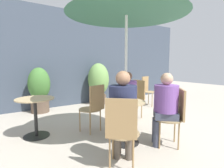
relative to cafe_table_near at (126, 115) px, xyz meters
name	(u,v)px	position (x,y,z in m)	size (l,w,h in m)	color
ground_plane	(139,144)	(0.14, -0.19, -0.48)	(20.00, 20.00, 0.00)	#B2A899
storefront_wall	(66,58)	(0.14, 3.18, 1.02)	(10.00, 0.06, 3.00)	#3D4756
cafe_table_near	(126,115)	(0.00, 0.00, 0.00)	(0.65, 0.65, 0.71)	black
cafe_table_far	(35,110)	(-1.19, 1.12, 0.01)	(0.66, 0.66, 0.71)	black
bistro_chair_0	(122,128)	(-0.53, -0.59, 0.06)	(0.50, 0.50, 0.93)	#997F56
bistro_chair_1	(175,113)	(0.59, -0.53, 0.06)	(0.50, 0.50, 0.93)	#997F56
bistro_chair_2	(128,101)	(0.53, 0.59, 0.06)	(0.50, 0.50, 0.93)	#997F56
bistro_chair_3	(136,95)	(1.12, 0.97, 0.06)	(0.45, 0.44, 0.93)	#997F56
bistro_chair_4	(94,105)	(-0.22, 0.69, 0.06)	(0.46, 0.48, 0.93)	#997F56
bistro_chair_5	(148,88)	(2.30, 1.74, 0.06)	(0.45, 0.47, 0.93)	#997F56
bistro_chair_6	(129,86)	(2.16, 2.52, 0.06)	(0.44, 0.44, 0.93)	#997F56
seated_person_0	(123,110)	(-0.42, -0.47, 0.24)	(0.45, 0.46, 1.23)	brown
seated_person_1	(165,103)	(0.47, -0.42, 0.21)	(0.48, 0.48, 1.18)	#42475B
seated_person_2	(127,96)	(0.42, 0.47, 0.21)	(0.46, 0.46, 1.17)	brown
beer_glass_0	(131,99)	(-0.02, -0.15, 0.30)	(0.06, 0.06, 0.14)	silver
beer_glass_1	(119,95)	(-0.03, 0.15, 0.32)	(0.07, 0.07, 0.18)	#B28433
potted_plant_0	(39,88)	(-0.76, 2.81, 0.18)	(0.58, 0.58, 1.23)	brown
potted_plant_1	(98,82)	(1.10, 2.81, 0.26)	(0.70, 0.70, 1.35)	brown
umbrella	(126,6)	(0.00, 0.00, 1.73)	(1.89, 1.89, 2.36)	silver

